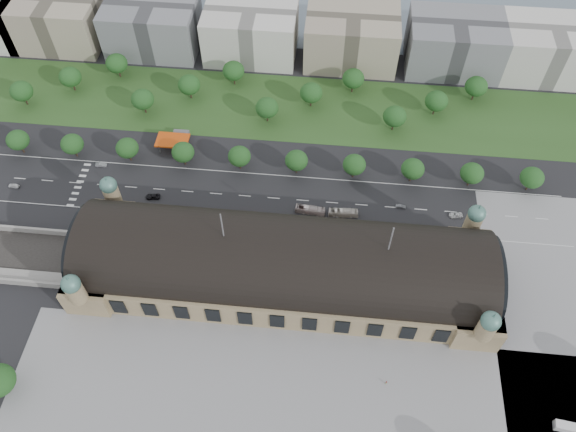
# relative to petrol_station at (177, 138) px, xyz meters

# --- Properties ---
(ground) EXTENTS (900.00, 900.00, 0.00)m
(ground) POSITION_rel_petrol_station_xyz_m (53.91, -65.28, -2.95)
(ground) COLOR black
(ground) RESTS_ON ground
(station) EXTENTS (150.00, 48.40, 44.30)m
(station) POSITION_rel_petrol_station_xyz_m (53.91, -65.28, 7.33)
(station) COLOR #9E8A62
(station) RESTS_ON ground
(plaza_south) EXTENTS (190.00, 48.00, 0.12)m
(plaza_south) POSITION_rel_petrol_station_xyz_m (63.91, -109.28, -2.95)
(plaza_south) COLOR gray
(plaza_south) RESTS_ON ground
(plaza_east) EXTENTS (56.00, 100.00, 0.12)m
(plaza_east) POSITION_rel_petrol_station_xyz_m (156.91, -65.28, -2.95)
(plaza_east) COLOR gray
(plaza_east) RESTS_ON ground
(road_slab) EXTENTS (260.00, 26.00, 0.10)m
(road_slab) POSITION_rel_petrol_station_xyz_m (33.91, -27.28, -2.95)
(road_slab) COLOR black
(road_slab) RESTS_ON ground
(grass_belt) EXTENTS (300.00, 45.00, 0.10)m
(grass_belt) POSITION_rel_petrol_station_xyz_m (38.91, 27.72, -2.95)
(grass_belt) COLOR #2B4D1E
(grass_belt) RESTS_ON ground
(petrol_station) EXTENTS (14.00, 13.00, 5.05)m
(petrol_station) POSITION_rel_petrol_station_xyz_m (0.00, 0.00, 0.00)
(petrol_station) COLOR #CC440C
(petrol_station) RESTS_ON ground
(office_1) EXTENTS (45.00, 32.00, 24.00)m
(office_1) POSITION_rel_petrol_station_xyz_m (-76.09, 67.72, 9.05)
(office_1) COLOR tan
(office_1) RESTS_ON ground
(office_2) EXTENTS (45.00, 32.00, 24.00)m
(office_2) POSITION_rel_petrol_station_xyz_m (-26.09, 67.72, 9.05)
(office_2) COLOR gray
(office_2) RESTS_ON ground
(office_3) EXTENTS (45.00, 32.00, 24.00)m
(office_3) POSITION_rel_petrol_station_xyz_m (23.91, 67.72, 9.05)
(office_3) COLOR silver
(office_3) RESTS_ON ground
(office_4) EXTENTS (45.00, 32.00, 24.00)m
(office_4) POSITION_rel_petrol_station_xyz_m (73.91, 67.72, 9.05)
(office_4) COLOR tan
(office_4) RESTS_ON ground
(office_5) EXTENTS (45.00, 32.00, 24.00)m
(office_5) POSITION_rel_petrol_station_xyz_m (123.91, 67.72, 9.05)
(office_5) COLOR gray
(office_5) RESTS_ON ground
(office_6) EXTENTS (45.00, 32.00, 24.00)m
(office_6) POSITION_rel_petrol_station_xyz_m (168.91, 67.72, 9.05)
(office_6) COLOR silver
(office_6) RESTS_ON ground
(tree_row_0) EXTENTS (9.60, 9.60, 11.52)m
(tree_row_0) POSITION_rel_petrol_station_xyz_m (-66.09, -12.28, 4.48)
(tree_row_0) COLOR #2D2116
(tree_row_0) RESTS_ON ground
(tree_row_1) EXTENTS (9.60, 9.60, 11.52)m
(tree_row_1) POSITION_rel_petrol_station_xyz_m (-42.09, -12.28, 4.48)
(tree_row_1) COLOR #2D2116
(tree_row_1) RESTS_ON ground
(tree_row_2) EXTENTS (9.60, 9.60, 11.52)m
(tree_row_2) POSITION_rel_petrol_station_xyz_m (-18.09, -12.28, 4.48)
(tree_row_2) COLOR #2D2116
(tree_row_2) RESTS_ON ground
(tree_row_3) EXTENTS (9.60, 9.60, 11.52)m
(tree_row_3) POSITION_rel_petrol_station_xyz_m (5.91, -12.28, 4.48)
(tree_row_3) COLOR #2D2116
(tree_row_3) RESTS_ON ground
(tree_row_4) EXTENTS (9.60, 9.60, 11.52)m
(tree_row_4) POSITION_rel_petrol_station_xyz_m (29.91, -12.28, 4.48)
(tree_row_4) COLOR #2D2116
(tree_row_4) RESTS_ON ground
(tree_row_5) EXTENTS (9.60, 9.60, 11.52)m
(tree_row_5) POSITION_rel_petrol_station_xyz_m (53.91, -12.28, 4.48)
(tree_row_5) COLOR #2D2116
(tree_row_5) RESTS_ON ground
(tree_row_6) EXTENTS (9.60, 9.60, 11.52)m
(tree_row_6) POSITION_rel_petrol_station_xyz_m (77.91, -12.28, 4.48)
(tree_row_6) COLOR #2D2116
(tree_row_6) RESTS_ON ground
(tree_row_7) EXTENTS (9.60, 9.60, 11.52)m
(tree_row_7) POSITION_rel_petrol_station_xyz_m (101.91, -12.28, 4.48)
(tree_row_7) COLOR #2D2116
(tree_row_7) RESTS_ON ground
(tree_row_8) EXTENTS (9.60, 9.60, 11.52)m
(tree_row_8) POSITION_rel_petrol_station_xyz_m (125.91, -12.28, 4.48)
(tree_row_8) COLOR #2D2116
(tree_row_8) RESTS_ON ground
(tree_row_9) EXTENTS (9.60, 9.60, 11.52)m
(tree_row_9) POSITION_rel_petrol_station_xyz_m (149.91, -12.28, 4.48)
(tree_row_9) COLOR #2D2116
(tree_row_9) RESTS_ON ground
(tree_belt_0) EXTENTS (10.40, 10.40, 12.48)m
(tree_belt_0) POSITION_rel_petrol_station_xyz_m (-76.09, 17.72, 5.10)
(tree_belt_0) COLOR #2D2116
(tree_belt_0) RESTS_ON ground
(tree_belt_1) EXTENTS (10.40, 10.40, 12.48)m
(tree_belt_1) POSITION_rel_petrol_station_xyz_m (-57.09, 29.72, 5.10)
(tree_belt_1) COLOR #2D2116
(tree_belt_1) RESTS_ON ground
(tree_belt_2) EXTENTS (10.40, 10.40, 12.48)m
(tree_belt_2) POSITION_rel_petrol_station_xyz_m (-38.09, 41.72, 5.10)
(tree_belt_2) COLOR #2D2116
(tree_belt_2) RESTS_ON ground
(tree_belt_3) EXTENTS (10.40, 10.40, 12.48)m
(tree_belt_3) POSITION_rel_petrol_station_xyz_m (-19.09, 17.72, 5.10)
(tree_belt_3) COLOR #2D2116
(tree_belt_3) RESTS_ON ground
(tree_belt_4) EXTENTS (10.40, 10.40, 12.48)m
(tree_belt_4) POSITION_rel_petrol_station_xyz_m (-0.09, 29.72, 5.10)
(tree_belt_4) COLOR #2D2116
(tree_belt_4) RESTS_ON ground
(tree_belt_5) EXTENTS (10.40, 10.40, 12.48)m
(tree_belt_5) POSITION_rel_petrol_station_xyz_m (18.91, 41.72, 5.10)
(tree_belt_5) COLOR #2D2116
(tree_belt_5) RESTS_ON ground
(tree_belt_6) EXTENTS (10.40, 10.40, 12.48)m
(tree_belt_6) POSITION_rel_petrol_station_xyz_m (37.91, 17.72, 5.10)
(tree_belt_6) COLOR #2D2116
(tree_belt_6) RESTS_ON ground
(tree_belt_7) EXTENTS (10.40, 10.40, 12.48)m
(tree_belt_7) POSITION_rel_petrol_station_xyz_m (56.91, 29.72, 5.10)
(tree_belt_7) COLOR #2D2116
(tree_belt_7) RESTS_ON ground
(tree_belt_8) EXTENTS (10.40, 10.40, 12.48)m
(tree_belt_8) POSITION_rel_petrol_station_xyz_m (75.91, 41.72, 5.10)
(tree_belt_8) COLOR #2D2116
(tree_belt_8) RESTS_ON ground
(tree_belt_9) EXTENTS (10.40, 10.40, 12.48)m
(tree_belt_9) POSITION_rel_petrol_station_xyz_m (94.91, 17.72, 5.10)
(tree_belt_9) COLOR #2D2116
(tree_belt_9) RESTS_ON ground
(tree_belt_10) EXTENTS (10.40, 10.40, 12.48)m
(tree_belt_10) POSITION_rel_petrol_station_xyz_m (113.91, 29.72, 5.10)
(tree_belt_10) COLOR #2D2116
(tree_belt_10) RESTS_ON ground
(tree_belt_11) EXTENTS (10.40, 10.40, 12.48)m
(tree_belt_11) POSITION_rel_petrol_station_xyz_m (132.91, 41.72, 5.10)
(tree_belt_11) COLOR #2D2116
(tree_belt_11) RESTS_ON ground
(traffic_car_0) EXTENTS (4.73, 2.20, 1.57)m
(traffic_car_0) POSITION_rel_petrol_station_xyz_m (-62.59, -31.94, -2.17)
(traffic_car_0) COLOR silver
(traffic_car_0) RESTS_ON ground
(traffic_car_1) EXTENTS (4.79, 1.85, 1.56)m
(traffic_car_1) POSITION_rel_petrol_station_xyz_m (-29.92, -16.86, -2.17)
(traffic_car_1) COLOR gray
(traffic_car_1) RESTS_ON ground
(traffic_car_2) EXTENTS (6.16, 3.41, 1.63)m
(traffic_car_2) POSITION_rel_petrol_station_xyz_m (-3.49, -31.95, -2.13)
(traffic_car_2) COLOR black
(traffic_car_2) RESTS_ON ground
(traffic_car_5) EXTENTS (4.12, 1.62, 1.34)m
(traffic_car_5) POSITION_rel_petrol_station_xyz_m (97.76, -27.03, -2.28)
(traffic_car_5) COLOR slate
(traffic_car_5) RESTS_ON ground
(traffic_car_6) EXTENTS (5.66, 3.18, 1.49)m
(traffic_car_6) POSITION_rel_petrol_station_xyz_m (119.55, -29.37, -2.20)
(traffic_car_6) COLOR silver
(traffic_car_6) RESTS_ON ground
(parked_car_0) EXTENTS (4.38, 3.47, 1.39)m
(parked_car_0) POSITION_rel_petrol_station_xyz_m (-26.09, -40.28, -2.25)
(parked_car_0) COLOR black
(parked_car_0) RESTS_ON ground
(parked_car_1) EXTENTS (6.41, 5.23, 1.62)m
(parked_car_1) POSITION_rel_petrol_station_xyz_m (3.08, -40.28, -2.14)
(parked_car_1) COLOR maroon
(parked_car_1) RESTS_ON ground
(parked_car_2) EXTENTS (4.95, 3.69, 1.33)m
(parked_car_2) POSITION_rel_petrol_station_xyz_m (-0.48, -44.28, -2.28)
(parked_car_2) COLOR #1C1A49
(parked_car_2) RESTS_ON ground
(parked_car_3) EXTENTS (4.37, 3.44, 1.39)m
(parked_car_3) POSITION_rel_petrol_station_xyz_m (12.50, -40.28, -2.25)
(parked_car_3) COLOR slate
(parked_car_3) RESTS_ON ground
(parked_car_4) EXTENTS (4.71, 3.27, 1.47)m
(parked_car_4) POSITION_rel_petrol_station_xyz_m (15.91, -40.28, -2.21)
(parked_car_4) COLOR #B8B8BA
(parked_car_4) RESTS_ON ground
(parked_car_5) EXTENTS (5.60, 4.23, 1.41)m
(parked_car_5) POSITION_rel_petrol_station_xyz_m (20.49, -40.28, -2.24)
(parked_car_5) COLOR gray
(parked_car_5) RESTS_ON ground
(parked_car_6) EXTENTS (5.50, 4.47, 1.50)m
(parked_car_6) POSITION_rel_petrol_station_xyz_m (24.66, -41.39, -2.20)
(parked_car_6) COLOR black
(parked_car_6) RESTS_ON ground
(bus_west) EXTENTS (10.53, 2.94, 2.90)m
(bus_west) POSITION_rel_petrol_station_xyz_m (37.89, -38.28, -1.50)
(bus_west) COLOR #D34321
(bus_west) RESTS_ON ground
(bus_mid) EXTENTS (12.30, 3.80, 3.37)m
(bus_mid) POSITION_rel_petrol_station_xyz_m (61.36, -33.28, -1.26)
(bus_mid) COLOR beige
(bus_mid) RESTS_ON ground
(bus_east) EXTENTS (12.07, 3.43, 3.33)m
(bus_east) POSITION_rel_petrol_station_xyz_m (74.69, -33.28, -1.29)
(bus_east) COLOR silver
(bus_east) RESTS_ON ground
(van_south) EXTENTS (7.16, 3.55, 2.98)m
(van_south) POSITION_rel_petrol_station_xyz_m (146.30, -109.95, -1.52)
(van_south) COLOR silver
(van_south) RESTS_ON ground
(pedestrian_0) EXTENTS (0.83, 0.51, 1.64)m
(pedestrian_0) POSITION_rel_petrol_station_xyz_m (91.39, -101.13, -2.13)
(pedestrian_0) COLOR gray
(pedestrian_0) RESTS_ON ground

